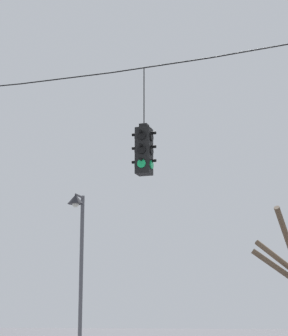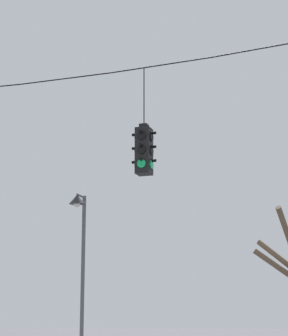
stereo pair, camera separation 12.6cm
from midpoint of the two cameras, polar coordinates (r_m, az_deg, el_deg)
span_wire at (r=16.47m, az=-7.09°, el=8.17°), size 17.14×0.03×0.41m
traffic_light_over_intersection at (r=15.08m, az=-0.24°, el=1.55°), size 0.58×0.58×2.59m
street_lamp at (r=20.49m, az=-5.93°, el=-6.08°), size 0.50×0.85×5.38m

